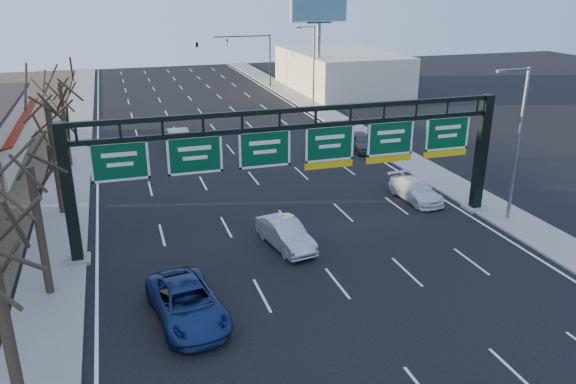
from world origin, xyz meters
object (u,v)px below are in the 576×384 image
object	(u,v)px
car_blue_suv	(187,303)
car_white_wagon	(416,190)
car_silver_sedan	(286,234)
sign_gantry	(300,154)

from	to	relation	value
car_blue_suv	car_white_wagon	world-z (taller)	car_blue_suv
car_white_wagon	car_silver_sedan	bearing A→B (deg)	-161.26
car_blue_suv	car_white_wagon	xyz separation A→B (m)	(16.12, 9.52, -0.10)
sign_gantry	car_white_wagon	distance (m)	10.02
car_white_wagon	car_blue_suv	bearing A→B (deg)	-152.81
sign_gantry	car_silver_sedan	size ratio (longest dim) A/B	5.50
car_silver_sedan	car_white_wagon	xyz separation A→B (m)	(10.14, 4.12, -0.07)
sign_gantry	car_blue_suv	xyz separation A→B (m)	(-7.29, -6.92, -3.86)
sign_gantry	car_white_wagon	bearing A→B (deg)	16.35
sign_gantry	car_silver_sedan	distance (m)	4.38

